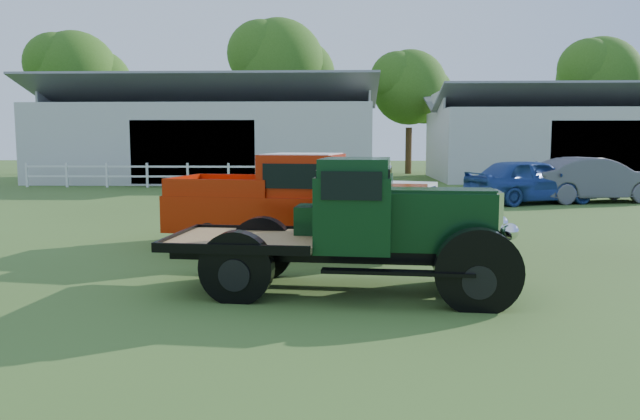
# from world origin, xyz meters

# --- Properties ---
(ground) EXTENTS (120.00, 120.00, 0.00)m
(ground) POSITION_xyz_m (0.00, 0.00, 0.00)
(ground) COLOR #3D5621
(shed_left) EXTENTS (18.80, 10.20, 5.60)m
(shed_left) POSITION_xyz_m (-7.00, 26.00, 2.80)
(shed_left) COLOR #B9B8B4
(shed_left) RESTS_ON ground
(shed_right) EXTENTS (16.80, 9.20, 5.20)m
(shed_right) POSITION_xyz_m (14.00, 27.00, 2.60)
(shed_right) COLOR #B9B8B4
(shed_right) RESTS_ON ground
(fence_rail) EXTENTS (14.20, 0.16, 1.20)m
(fence_rail) POSITION_xyz_m (-8.00, 20.00, 0.60)
(fence_rail) COLOR white
(fence_rail) RESTS_ON ground
(tree_a) EXTENTS (6.30, 6.30, 10.50)m
(tree_a) POSITION_xyz_m (-18.00, 33.00, 5.25)
(tree_a) COLOR #2C5213
(tree_a) RESTS_ON ground
(tree_b) EXTENTS (6.90, 6.90, 11.50)m
(tree_b) POSITION_xyz_m (-4.00, 34.00, 5.75)
(tree_b) COLOR #2C5213
(tree_b) RESTS_ON ground
(tree_c) EXTENTS (5.40, 5.40, 9.00)m
(tree_c) POSITION_xyz_m (5.00, 33.00, 4.50)
(tree_c) COLOR #2C5213
(tree_c) RESTS_ON ground
(tree_d) EXTENTS (6.00, 6.00, 10.00)m
(tree_d) POSITION_xyz_m (18.00, 34.00, 5.00)
(tree_d) COLOR #2C5213
(tree_d) RESTS_ON ground
(vintage_flatbed) EXTENTS (5.33, 2.51, 2.05)m
(vintage_flatbed) POSITION_xyz_m (0.71, -0.67, 1.02)
(vintage_flatbed) COLOR black
(vintage_flatbed) RESTS_ON ground
(red_pickup) EXTENTS (5.91, 3.06, 2.05)m
(red_pickup) POSITION_xyz_m (-0.35, 3.24, 1.03)
(red_pickup) COLOR #AE1F06
(red_pickup) RESTS_ON ground
(white_pickup) EXTENTS (4.76, 3.38, 1.63)m
(white_pickup) POSITION_xyz_m (1.07, 8.18, 0.82)
(white_pickup) COLOR silver
(white_pickup) RESTS_ON ground
(misc_car_blue) EXTENTS (5.25, 3.49, 1.66)m
(misc_car_blue) POSITION_xyz_m (7.43, 12.97, 0.83)
(misc_car_blue) COLOR navy
(misc_car_blue) RESTS_ON ground
(misc_car_grey) EXTENTS (5.32, 2.77, 1.67)m
(misc_car_grey) POSITION_xyz_m (9.88, 13.54, 0.83)
(misc_car_grey) COLOR #4F4E58
(misc_car_grey) RESTS_ON ground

